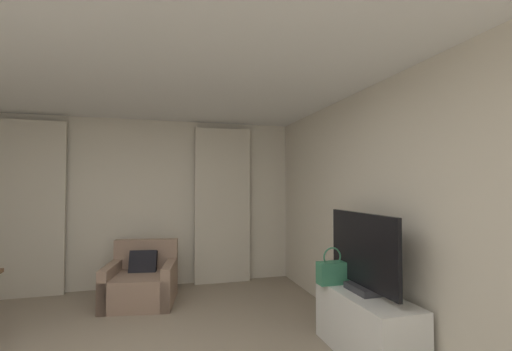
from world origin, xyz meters
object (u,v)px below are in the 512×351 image
tv_console (366,325)px  handbag_primary (332,272)px  armchair (141,283)px  tv_flatscreen (363,254)px

tv_console → handbag_primary: size_ratio=3.07×
tv_console → armchair: bearing=134.7°
tv_flatscreen → handbag_primary: size_ratio=2.85×
armchair → handbag_primary: size_ratio=2.68×
armchair → tv_console: bearing=-45.3°
armchair → handbag_primary: bearing=-42.0°
armchair → handbag_primary: 2.61m
tv_console → tv_flatscreen: size_ratio=1.08×
armchair → handbag_primary: handbag_primary is taller
tv_flatscreen → handbag_primary: bearing=114.9°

